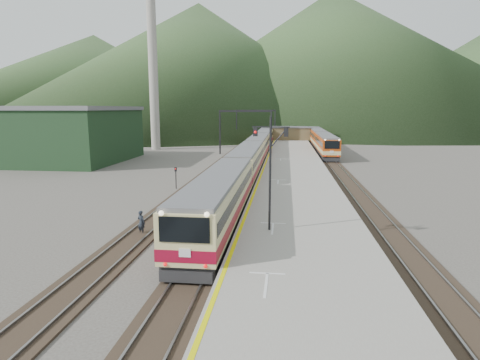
# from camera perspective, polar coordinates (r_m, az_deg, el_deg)

# --- Properties ---
(ground) EXTENTS (400.00, 400.00, 0.00)m
(ground) POSITION_cam_1_polar(r_m,az_deg,el_deg) (20.03, -7.29, -14.28)
(ground) COLOR #47423D
(ground) RESTS_ON ground
(track_main) EXTENTS (2.60, 200.00, 0.23)m
(track_main) POSITION_cam_1_polar(r_m,az_deg,el_deg) (58.44, 2.04, 2.07)
(track_main) COLOR black
(track_main) RESTS_ON ground
(track_far) EXTENTS (2.60, 200.00, 0.23)m
(track_far) POSITION_cam_1_polar(r_m,az_deg,el_deg) (59.03, -2.80, 2.15)
(track_far) COLOR black
(track_far) RESTS_ON ground
(track_second) EXTENTS (2.60, 200.00, 0.23)m
(track_second) POSITION_cam_1_polar(r_m,az_deg,el_deg) (58.68, 13.31, 1.84)
(track_second) COLOR black
(track_second) RESTS_ON ground
(platform) EXTENTS (8.00, 100.00, 1.00)m
(platform) POSITION_cam_1_polar(r_m,az_deg,el_deg) (56.23, 7.59, 2.12)
(platform) COLOR gray
(platform) RESTS_ON ground
(gantry_near) EXTENTS (9.55, 0.25, 8.00)m
(gantry_near) POSITION_cam_1_polar(r_m,az_deg,el_deg) (73.11, 0.76, 8.04)
(gantry_near) COLOR black
(gantry_near) RESTS_ON ground
(gantry_far) EXTENTS (9.55, 0.25, 8.00)m
(gantry_far) POSITION_cam_1_polar(r_m,az_deg,el_deg) (98.00, 2.24, 8.56)
(gantry_far) COLOR black
(gantry_far) RESTS_ON ground
(warehouse) EXTENTS (14.50, 20.50, 8.60)m
(warehouse) POSITION_cam_1_polar(r_m,az_deg,el_deg) (68.07, -22.14, 6.07)
(warehouse) COLOR black
(warehouse) RESTS_ON ground
(smokestack) EXTENTS (1.80, 1.80, 30.00)m
(smokestack) POSITION_cam_1_polar(r_m,az_deg,el_deg) (84.25, -12.23, 14.50)
(smokestack) COLOR #9E998E
(smokestack) RESTS_ON ground
(station_shed) EXTENTS (9.40, 4.40, 3.10)m
(station_shed) POSITION_cam_1_polar(r_m,az_deg,el_deg) (95.86, 7.22, 6.65)
(station_shed) COLOR brown
(station_shed) RESTS_ON platform
(hill_a) EXTENTS (180.00, 180.00, 60.00)m
(hill_a) POSITION_cam_1_polar(r_m,az_deg,el_deg) (213.51, -5.76, 15.92)
(hill_a) COLOR #26421C
(hill_a) RESTS_ON ground
(hill_b) EXTENTS (220.00, 220.00, 75.00)m
(hill_b) POSITION_cam_1_polar(r_m,az_deg,el_deg) (250.71, 12.86, 16.58)
(hill_b) COLOR #26421C
(hill_b) RESTS_ON ground
(hill_d) EXTENTS (200.00, 200.00, 55.00)m
(hill_d) POSITION_cam_1_polar(r_m,az_deg,el_deg) (286.83, -19.78, 13.39)
(hill_d) COLOR #26421C
(hill_d) RESTS_ON ground
(main_train) EXTENTS (2.88, 78.96, 3.52)m
(main_train) POSITION_cam_1_polar(r_m,az_deg,el_deg) (57.10, 1.97, 3.82)
(main_train) COLOR #CCBF7D
(main_train) RESTS_ON track_main
(second_train) EXTENTS (2.73, 56.12, 3.34)m
(second_train) POSITION_cam_1_polar(r_m,az_deg,el_deg) (90.54, 11.00, 5.92)
(second_train) COLOR #AA3D0E
(second_train) RESTS_ON track_second
(signal_mast) EXTENTS (2.20, 0.38, 6.80)m
(signal_mast) POSITION_cam_1_polar(r_m,az_deg,el_deg) (23.69, 4.32, 2.59)
(signal_mast) COLOR black
(signal_mast) RESTS_ON platform
(short_signal_a) EXTENTS (0.25, 0.20, 2.27)m
(short_signal_a) POSITION_cam_1_polar(r_m,az_deg,el_deg) (24.82, -10.40, -5.91)
(short_signal_a) COLOR black
(short_signal_a) RESTS_ON ground
(short_signal_b) EXTENTS (0.23, 0.18, 2.27)m
(short_signal_b) POSITION_cam_1_polar(r_m,az_deg,el_deg) (48.35, -2.81, 2.05)
(short_signal_b) COLOR black
(short_signal_b) RESTS_ON ground
(short_signal_c) EXTENTS (0.22, 0.16, 2.27)m
(short_signal_c) POSITION_cam_1_polar(r_m,az_deg,el_deg) (42.13, -9.11, 0.73)
(short_signal_c) COLOR black
(short_signal_c) RESTS_ON ground
(worker) EXTENTS (0.70, 0.60, 1.63)m
(worker) POSITION_cam_1_polar(r_m,az_deg,el_deg) (27.44, -13.87, -5.90)
(worker) COLOR #1D222B
(worker) RESTS_ON ground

